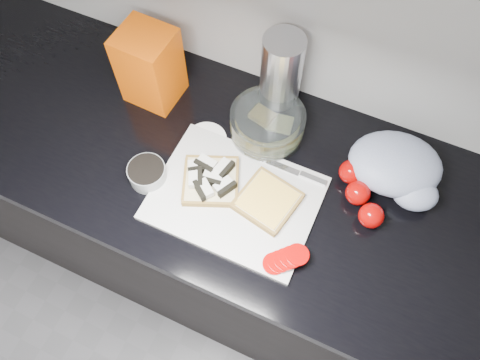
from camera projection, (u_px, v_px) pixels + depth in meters
name	position (u px, v px, depth m)	size (l,w,h in m)	color
base_cabinet	(265.00, 245.00, 1.60)	(3.50, 0.60, 0.86)	black
countertop	(273.00, 185.00, 1.21)	(3.50, 0.64, 0.04)	black
cutting_board	(235.00, 198.00, 1.16)	(0.40, 0.30, 0.01)	silver
bread_left	(210.00, 179.00, 1.16)	(0.18, 0.18, 0.04)	beige
bread_right	(267.00, 201.00, 1.14)	(0.16, 0.16, 0.02)	beige
tomato_slices	(286.00, 259.00, 1.07)	(0.11, 0.10, 0.02)	#A90503
knife	(295.00, 172.00, 1.18)	(0.22, 0.02, 0.01)	silver
seed_tub	(147.00, 173.00, 1.17)	(0.10, 0.10, 0.05)	gray
tub_lid	(206.00, 139.00, 1.24)	(0.11, 0.11, 0.01)	white
glass_bowl	(267.00, 124.00, 1.22)	(0.20, 0.20, 0.08)	silver
bread_bag	(150.00, 66.00, 1.23)	(0.14, 0.13, 0.22)	#F64F04
steel_canister	(281.00, 77.00, 1.19)	(0.11, 0.11, 0.25)	silver
grocery_bag	(398.00, 168.00, 1.15)	(0.27, 0.23, 0.10)	#AAB4D1
whole_tomatoes	(360.00, 193.00, 1.14)	(0.14, 0.16, 0.06)	#A90503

